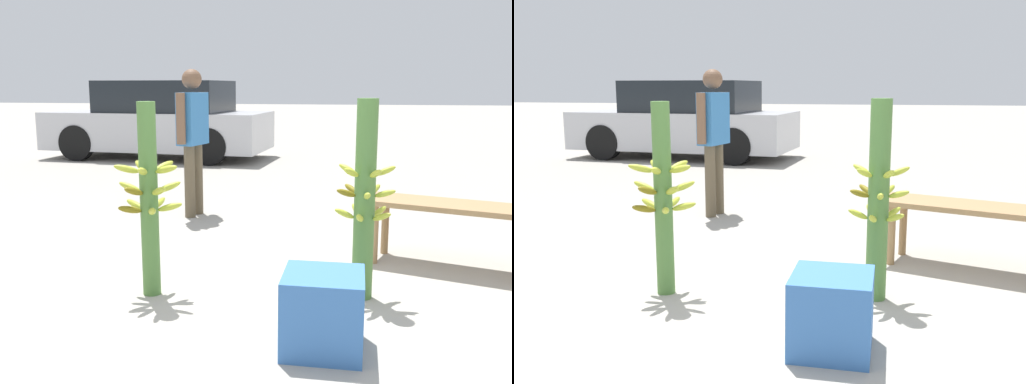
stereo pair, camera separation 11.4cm
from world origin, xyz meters
TOP-DOWN VIEW (x-y plane):
  - ground_plane at (0.00, 0.00)m, footprint 80.00×80.00m
  - banana_stalk_left at (-0.65, 0.30)m, footprint 0.44×0.44m
  - banana_stalk_center at (0.73, 0.49)m, footprint 0.39×0.39m
  - vendor_person at (-1.03, 2.61)m, footprint 0.25×0.60m
  - market_bench at (1.37, 1.23)m, footprint 1.35×0.79m
  - parked_car at (-3.06, 7.31)m, footprint 4.27×2.03m
  - produce_crate at (0.52, -0.31)m, footprint 0.42×0.42m

SIDE VIEW (x-z plane):
  - ground_plane at x=0.00m, z-range 0.00..0.00m
  - produce_crate at x=0.52m, z-range 0.00..0.42m
  - market_bench at x=1.37m, z-range 0.17..0.67m
  - banana_stalk_center at x=0.73m, z-range 0.01..1.30m
  - banana_stalk_left at x=-0.65m, z-range 0.02..1.29m
  - parked_car at x=-3.06m, z-range -0.03..1.43m
  - vendor_person at x=-1.03m, z-range 0.15..1.68m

